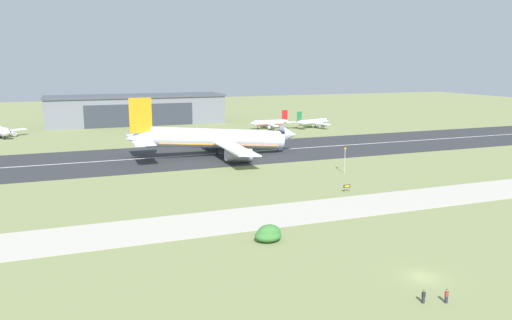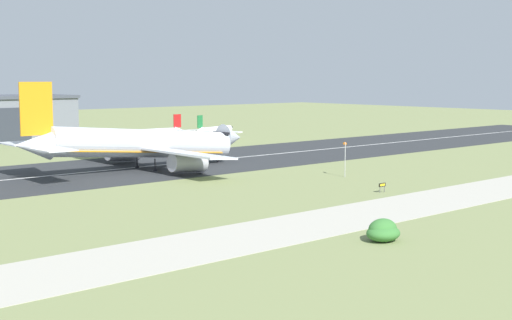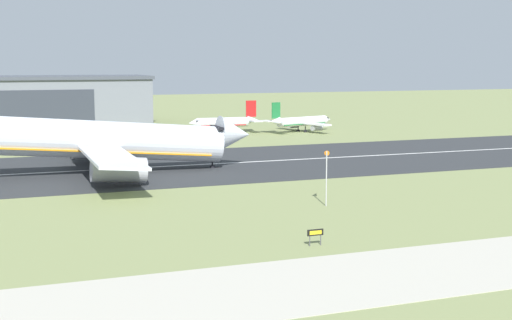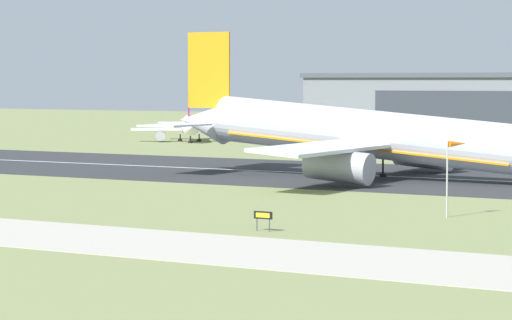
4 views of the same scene
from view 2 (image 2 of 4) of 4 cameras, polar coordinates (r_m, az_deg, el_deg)
The scene contains 10 objects.
ground_plane at distance 113.59m, azimuth 3.18°, elevation -2.96°, with size 604.19×604.19×0.00m, color #7A8451.
runway_strip at distance 151.63m, azimuth -9.72°, elevation -0.61°, with size 364.19×40.62×0.06m, color #2B2D30.
runway_centreline at distance 151.63m, azimuth -9.72°, elevation -0.60°, with size 327.77×0.70×0.01m, color silver.
taxiway_road at distance 102.54m, azimuth 9.71°, elevation -4.08°, with size 273.14×13.34×0.05m, color #B2AD9E.
airplane_landing at distance 147.39m, azimuth -9.07°, elevation 1.23°, with size 53.31×51.06×18.09m.
airplane_parked_centre at distance 221.55m, azimuth -3.26°, elevation 2.39°, with size 20.12×17.69×7.54m.
airplane_parked_east at distance 213.61m, azimuth -7.88°, elevation 2.18°, with size 17.48×19.70×7.77m.
shrub_clump at distance 84.46m, azimuth 10.12°, elevation -5.64°, with size 4.36×3.60×2.58m.
windsock_pole at distance 137.02m, azimuth 7.06°, elevation 1.13°, with size 1.52×1.93×6.68m.
runway_sign at distance 119.37m, azimuth 10.06°, elevation -2.02°, with size 1.62×0.13×1.57m.
Camera 2 is at (-78.38, -31.58, 18.96)m, focal length 50.00 mm.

